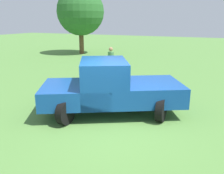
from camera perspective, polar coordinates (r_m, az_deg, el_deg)
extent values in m
plane|color=#54843D|center=(7.23, 0.14, -9.21)|extent=(80.00, 80.00, 0.00)
cylinder|color=black|center=(9.09, 8.83, -1.46)|extent=(0.77, 0.22, 0.77)
cylinder|color=black|center=(7.54, 11.73, -5.29)|extent=(0.77, 0.22, 0.77)
cylinder|color=black|center=(8.90, -9.88, -1.89)|extent=(0.77, 0.22, 0.77)
cylinder|color=black|center=(7.31, -11.07, -5.94)|extent=(0.77, 0.22, 0.77)
cube|color=#144799|center=(8.19, 9.64, -0.97)|extent=(2.64, 2.57, 0.64)
cube|color=#144799|center=(7.85, -2.00, 1.40)|extent=(2.46, 2.25, 1.40)
cube|color=slate|center=(7.75, -2.03, 4.55)|extent=(2.21, 1.98, 0.48)
cube|color=#144799|center=(7.97, -8.57, -1.53)|extent=(2.82, 2.89, 0.60)
cube|color=silver|center=(8.51, 15.17, -2.50)|extent=(1.74, 1.04, 0.16)
cylinder|color=#7A6B51|center=(12.97, -0.20, 4.02)|extent=(0.14, 0.14, 0.81)
cylinder|color=#7A6B51|center=(12.78, -0.35, 3.84)|extent=(0.14, 0.14, 0.81)
cylinder|color=#477F4C|center=(12.75, -0.28, 7.04)|extent=(0.39, 0.39, 0.61)
sphere|color=#A87A56|center=(12.69, -0.29, 9.06)|extent=(0.22, 0.22, 0.22)
cylinder|color=brown|center=(22.55, -7.35, 11.11)|extent=(0.42, 0.42, 2.50)
sphere|color=#286028|center=(22.49, -7.58, 17.52)|extent=(4.23, 4.23, 4.23)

